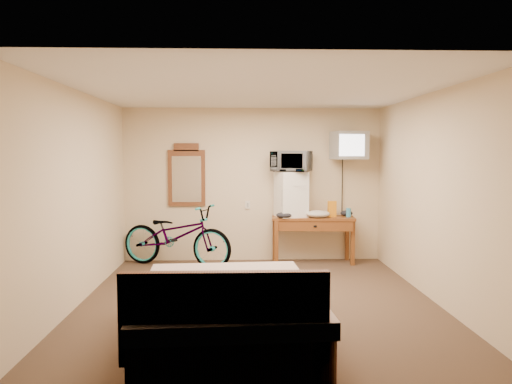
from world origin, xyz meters
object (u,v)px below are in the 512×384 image
microwave (291,161)px  blue_cup (349,213)px  wall_mirror (187,176)px  bicycle (176,235)px  crt_television (349,145)px  bed (227,313)px  mini_fridge (291,194)px  desk (313,225)px

microwave → blue_cup: bearing=16.7°
wall_mirror → bicycle: (-0.13, -0.40, -0.92)m
crt_television → bed: size_ratio=0.29×
mini_fridge → bicycle: size_ratio=0.39×
microwave → bicycle: bearing=-152.3°
microwave → bed: microwave is taller
wall_mirror → microwave: bearing=-6.9°
bed → microwave: bearing=74.6°
desk → wall_mirror: bearing=172.4°
crt_television → desk: bearing=-178.0°
desk → mini_fridge: mini_fridge is taller
mini_fridge → bed: (-0.95, -3.44, -0.82)m
crt_television → bicycle: crt_television is taller
microwave → crt_television: (0.91, -0.05, 0.25)m
blue_cup → crt_television: 1.07m
microwave → wall_mirror: bearing=-165.5°
desk → bicycle: (-2.16, -0.13, -0.14)m
blue_cup → desk: bearing=178.9°
desk → bicycle: bicycle is taller
crt_television → microwave: bearing=177.1°
desk → bed: bearing=-111.1°
microwave → bicycle: (-1.81, -0.20, -1.15)m
crt_television → wall_mirror: (-2.60, 0.25, -0.49)m
blue_cup → bicycle: bearing=-177.5°
mini_fridge → wall_mirror: (-1.69, 0.21, 0.29)m
crt_television → mini_fridge: bearing=177.1°
blue_cup → wall_mirror: size_ratio=0.14×
mini_fridge → bicycle: mini_fridge is taller
mini_fridge → crt_television: crt_television is taller
blue_cup → wall_mirror: bearing=173.8°
wall_mirror → desk: bearing=-7.6°
wall_mirror → crt_television: bearing=-5.5°
crt_television → wall_mirror: crt_television is taller
mini_fridge → wall_mirror: bearing=173.1°
blue_cup → mini_fridge: bearing=175.2°
microwave → wall_mirror: size_ratio=0.59×
crt_television → wall_mirror: 2.66m
bed → mini_fridge: bearing=74.6°
blue_cup → bicycle: bicycle is taller
wall_mirror → bed: (0.74, -3.64, -1.11)m
crt_television → bed: (-1.86, -3.39, -1.60)m
blue_cup → crt_television: (-0.00, 0.03, 1.07)m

